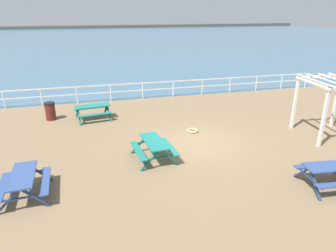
{
  "coord_description": "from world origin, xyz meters",
  "views": [
    {
      "loc": [
        -4.47,
        -11.57,
        5.52
      ],
      "look_at": [
        -1.29,
        0.37,
        0.8
      ],
      "focal_mm": 32.53,
      "sensor_mm": 36.0,
      "label": 1
    }
  ],
  "objects": [
    {
      "name": "picnic_table_far_left",
      "position": [
        -6.69,
        -2.46,
        0.58
      ],
      "size": [
        1.62,
        1.87,
        0.8
      ],
      "rotation": [
        0.0,
        0.0,
        1.62
      ],
      "color": "#334C84",
      "rests_on": "ground"
    },
    {
      "name": "ground_plane",
      "position": [
        0.0,
        0.0,
        -0.1
      ],
      "size": [
        30.0,
        24.0,
        0.2
      ],
      "primitive_type": "cube",
      "color": "#846B4C"
    },
    {
      "name": "sea_band",
      "position": [
        0.0,
        52.75,
        0.0
      ],
      "size": [
        142.0,
        90.0,
        0.01
      ],
      "primitive_type": "cube",
      "color": "#476B84",
      "rests_on": "ground"
    },
    {
      "name": "picnic_table_near_right",
      "position": [
        -2.21,
        -0.98,
        0.58
      ],
      "size": [
        1.67,
        1.91,
        0.8
      ],
      "rotation": [
        0.0,
        0.0,
        1.65
      ],
      "color": "#1E7A70",
      "rests_on": "ground"
    },
    {
      "name": "rope_coil",
      "position": [
        0.21,
        1.34,
        0.06
      ],
      "size": [
        0.55,
        0.55,
        0.11
      ],
      "primitive_type": "torus",
      "color": "tan",
      "rests_on": "ground"
    },
    {
      "name": "seaward_railing",
      "position": [
        -0.0,
        7.75,
        0.76
      ],
      "size": [
        23.07,
        0.07,
        1.08
      ],
      "color": "white",
      "rests_on": "ground"
    },
    {
      "name": "picnic_table_near_left",
      "position": [
        2.99,
        -4.44,
        0.58
      ],
      "size": [
        1.96,
        1.72,
        0.8
      ],
      "rotation": [
        0.0,
        0.0,
        -0.11
      ],
      "color": "#334C84",
      "rests_on": "ground"
    },
    {
      "name": "picnic_table_mid_centre",
      "position": [
        -4.37,
        4.44,
        0.58
      ],
      "size": [
        2.0,
        1.77,
        0.8
      ],
      "rotation": [
        0.0,
        0.0,
        0.15
      ],
      "color": "#1E7A70",
      "rests_on": "ground"
    },
    {
      "name": "litter_bin",
      "position": [
        -6.57,
        4.95,
        0.48
      ],
      "size": [
        0.55,
        0.55,
        0.95
      ],
      "color": "#591E19",
      "rests_on": "ground"
    },
    {
      "name": "lattice_pergola",
      "position": [
        6.11,
        -0.69,
        2.0
      ],
      "size": [
        2.65,
        2.77,
        2.7
      ],
      "rotation": [
        0.0,
        0.0,
        -0.1
      ],
      "color": "white",
      "rests_on": "ground"
    },
    {
      "name": "distant_shoreline",
      "position": [
        0.0,
        95.75,
        0.0
      ],
      "size": [
        142.0,
        6.0,
        1.8
      ],
      "primitive_type": "cube",
      "color": "#4C4C47",
      "rests_on": "ground"
    }
  ]
}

